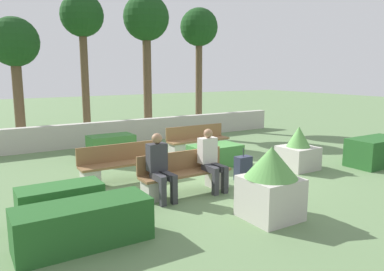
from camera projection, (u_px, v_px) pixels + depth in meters
name	position (u px, v px, depth m)	size (l,w,h in m)	color
ground_plane	(218.00, 172.00, 9.41)	(60.00, 60.00, 0.00)	#607F51
perimeter_wall	(137.00, 130.00, 13.51)	(12.03, 0.30, 0.79)	#B7B2A8
bench_front	(185.00, 177.00, 7.80)	(2.01, 0.48, 0.84)	brown
bench_left_side	(198.00, 143.00, 11.52)	(2.02, 0.49, 0.84)	brown
bench_right_side	(122.00, 167.00, 8.58)	(1.95, 0.48, 0.84)	brown
person_seated_man	(211.00, 157.00, 7.89)	(0.38, 0.63, 1.31)	#333338
person_seated_woman	(160.00, 164.00, 7.26)	(0.38, 0.63, 1.32)	#333338
hedge_block_near_left	(84.00, 224.00, 5.42)	(1.93, 0.72, 0.64)	#235623
hedge_block_near_right	(215.00, 155.00, 9.99)	(1.33, 0.84, 0.57)	#3D7A38
hedge_block_mid_left	(376.00, 152.00, 10.04)	(1.61, 0.85, 0.74)	#235623
hedge_block_mid_right	(111.00, 147.00, 10.72)	(1.27, 0.71, 0.70)	#3D7A38
hedge_block_far_left	(61.00, 204.00, 6.24)	(1.35, 0.61, 0.64)	#286028
planter_corner_left	(298.00, 151.00, 9.63)	(0.85, 0.85, 1.11)	#B7B2A8
planter_corner_right	(271.00, 182.00, 6.37)	(0.91, 0.91, 1.26)	#B7B2A8
suitcase	(243.00, 168.00, 8.68)	(0.37, 0.24, 0.76)	#282D42
tree_leftmost	(14.00, 46.00, 11.96)	(1.57, 1.57, 4.22)	brown
tree_center_left	(82.00, 20.00, 13.58)	(1.56, 1.56, 5.29)	brown
tree_center_right	(146.00, 22.00, 14.55)	(1.79, 1.79, 5.45)	brown
tree_rightmost	(199.00, 31.00, 15.88)	(1.60, 1.60, 5.14)	brown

